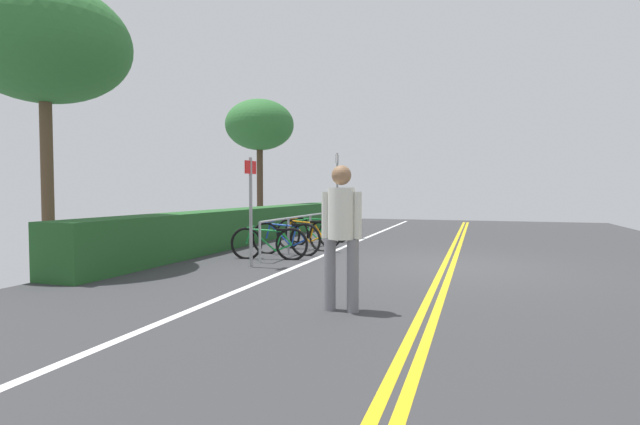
# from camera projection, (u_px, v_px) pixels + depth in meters

# --- Properties ---
(ground_plane) EXTENTS (29.92, 12.07, 0.05)m
(ground_plane) POSITION_uv_depth(u_px,v_px,m) (448.00, 267.00, 9.08)
(ground_plane) COLOR #353538
(centre_line_yellow_inner) EXTENTS (26.93, 0.10, 0.00)m
(centre_line_yellow_inner) POSITION_uv_depth(u_px,v_px,m) (452.00, 266.00, 9.05)
(centre_line_yellow_inner) COLOR gold
(centre_line_yellow_inner) RESTS_ON ground_plane
(centre_line_yellow_outer) EXTENTS (26.93, 0.10, 0.00)m
(centre_line_yellow_outer) POSITION_uv_depth(u_px,v_px,m) (444.00, 266.00, 9.10)
(centre_line_yellow_outer) COLOR gold
(centre_line_yellow_outer) RESTS_ON ground_plane
(bike_lane_stripe_white) EXTENTS (26.93, 0.12, 0.00)m
(bike_lane_stripe_white) POSITION_uv_depth(u_px,v_px,m) (314.00, 259.00, 9.92)
(bike_lane_stripe_white) COLOR white
(bike_lane_stripe_white) RESTS_ON ground_plane
(bike_rack) EXTENTS (4.53, 0.05, 0.83)m
(bike_rack) POSITION_uv_depth(u_px,v_px,m) (300.00, 225.00, 11.55)
(bike_rack) COLOR #9EA0A5
(bike_rack) RESTS_ON ground_plane
(bicycle_0) EXTENTS (0.46, 1.65, 0.71)m
(bicycle_0) POSITION_uv_depth(u_px,v_px,m) (269.00, 243.00, 9.95)
(bicycle_0) COLOR black
(bicycle_0) RESTS_ON ground_plane
(bicycle_1) EXTENTS (0.46, 1.71, 0.77)m
(bicycle_1) POSITION_uv_depth(u_px,v_px,m) (286.00, 239.00, 10.68)
(bicycle_1) COLOR black
(bicycle_1) RESTS_ON ground_plane
(bicycle_2) EXTENTS (0.66, 1.73, 0.78)m
(bicycle_2) POSITION_uv_depth(u_px,v_px,m) (305.00, 235.00, 11.60)
(bicycle_2) COLOR black
(bicycle_2) RESTS_ON ground_plane
(bicycle_3) EXTENTS (0.47, 1.63, 0.70)m
(bicycle_3) POSITION_uv_depth(u_px,v_px,m) (314.00, 233.00, 12.43)
(bicycle_3) COLOR black
(bicycle_3) RESTS_ON ground_plane
(bicycle_4) EXTENTS (0.60, 1.77, 0.75)m
(bicycle_4) POSITION_uv_depth(u_px,v_px,m) (318.00, 230.00, 13.24)
(bicycle_4) COLOR black
(bicycle_4) RESTS_ON ground_plane
(pedestrian) EXTENTS (0.32, 0.49, 1.72)m
(pedestrian) POSITION_uv_depth(u_px,v_px,m) (341.00, 227.00, 5.62)
(pedestrian) COLOR slate
(pedestrian) RESTS_ON ground_plane
(sign_post_near) EXTENTS (0.36, 0.06, 2.04)m
(sign_post_near) POSITION_uv_depth(u_px,v_px,m) (251.00, 201.00, 8.87)
(sign_post_near) COLOR gray
(sign_post_near) RESTS_ON ground_plane
(sign_post_far) EXTENTS (0.36, 0.06, 2.56)m
(sign_post_far) POSITION_uv_depth(u_px,v_px,m) (337.00, 188.00, 14.46)
(sign_post_far) COLOR gray
(sign_post_far) RESTS_ON ground_plane
(hedge_backdrop) EXTENTS (13.48, 0.88, 0.94)m
(hedge_backdrop) POSITION_uv_depth(u_px,v_px,m) (252.00, 224.00, 13.62)
(hedge_backdrop) COLOR #235626
(hedge_backdrop) RESTS_ON ground_plane
(tree_near_left) EXTENTS (3.12, 3.12, 5.25)m
(tree_near_left) POSITION_uv_depth(u_px,v_px,m) (44.00, 44.00, 8.91)
(tree_near_left) COLOR brown
(tree_near_left) RESTS_ON ground_plane
(tree_mid) EXTENTS (2.72, 2.72, 5.06)m
(tree_mid) POSITION_uv_depth(u_px,v_px,m) (260.00, 126.00, 19.03)
(tree_mid) COLOR #473323
(tree_mid) RESTS_ON ground_plane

